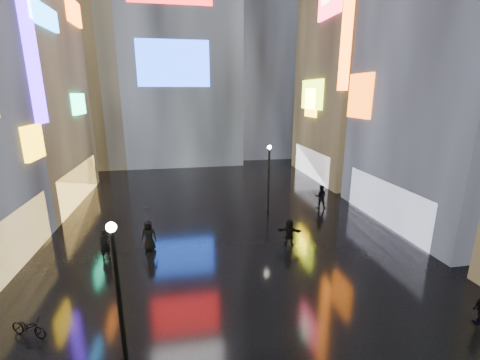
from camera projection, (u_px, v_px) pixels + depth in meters
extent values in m
plane|color=black|center=(220.00, 218.00, 23.34)|extent=(140.00, 140.00, 0.00)
cube|color=#FFC659|center=(4.00, 251.00, 15.33)|extent=(0.20, 10.00, 3.00)
cube|color=#FFB30C|center=(33.00, 143.00, 18.28)|extent=(0.25, 2.24, 1.94)
cube|color=#4014FF|center=(31.00, 54.00, 18.58)|extent=(0.25, 1.40, 8.00)
cube|color=#FFC659|center=(79.00, 184.00, 26.72)|extent=(0.20, 10.00, 3.00)
cube|color=#1BFBA7|center=(79.00, 104.00, 26.82)|extent=(0.25, 3.00, 1.71)
cube|color=#1A8FFF|center=(42.00, 15.00, 20.38)|extent=(0.25, 4.84, 1.37)
cube|color=#FF5E0C|center=(74.00, 12.00, 26.67)|extent=(0.25, 3.32, 1.94)
cube|color=white|center=(385.00, 203.00, 22.03)|extent=(0.20, 9.00, 3.00)
cube|color=#FF5E0C|center=(360.00, 96.00, 24.06)|extent=(0.25, 2.99, 3.26)
cube|color=#FF5E0C|center=(347.00, 25.00, 25.37)|extent=(0.25, 1.40, 10.00)
cube|color=black|center=(365.00, 39.00, 31.96)|extent=(10.00, 12.00, 28.00)
cube|color=white|center=(311.00, 163.00, 34.38)|extent=(0.20, 9.00, 3.00)
cube|color=#D0FF19|center=(312.00, 95.00, 32.77)|extent=(0.25, 4.92, 2.91)
cube|color=#FFB30C|center=(311.00, 103.00, 33.09)|extent=(0.25, 2.63, 2.87)
cube|color=#194CFF|center=(173.00, 63.00, 35.73)|extent=(8.00, 0.20, 5.00)
cube|color=black|center=(259.00, 33.00, 45.15)|extent=(12.00, 12.00, 34.00)
cube|color=black|center=(80.00, 57.00, 38.40)|extent=(10.00, 10.00, 26.00)
cylinder|color=black|center=(120.00, 304.00, 9.89)|extent=(0.16, 0.16, 5.00)
sphere|color=white|center=(111.00, 227.00, 9.23)|extent=(0.30, 0.30, 0.30)
cylinder|color=black|center=(269.00, 182.00, 23.55)|extent=(0.16, 0.16, 5.00)
sphere|color=white|center=(270.00, 147.00, 22.88)|extent=(0.30, 0.30, 0.30)
imported|color=black|center=(149.00, 236.00, 18.35)|extent=(0.97, 0.73, 1.81)
imported|color=black|center=(289.00, 232.00, 19.00)|extent=(1.56, 0.96, 1.61)
imported|color=black|center=(105.00, 244.00, 17.39)|extent=(0.74, 0.70, 1.70)
imported|color=black|center=(321.00, 197.00, 25.19)|extent=(1.09, 0.97, 1.86)
imported|color=black|center=(147.00, 214.00, 18.01)|extent=(0.94, 0.93, 0.80)
imported|color=black|center=(29.00, 327.00, 11.89)|extent=(1.62, 1.12, 0.81)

